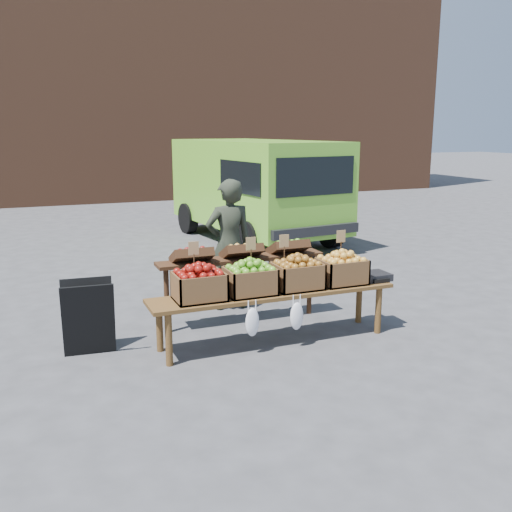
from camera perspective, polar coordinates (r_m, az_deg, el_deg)
name	(u,v)px	position (r m, az deg, el deg)	size (l,w,h in m)	color
ground	(310,351)	(6.05, 5.46, -9.39)	(80.00, 80.00, 0.00)	#434346
brick_building	(97,42)	(20.31, -15.57, 19.94)	(24.00, 4.00, 10.00)	brown
delivery_van	(255,191)	(11.73, -0.11, 6.52)	(2.08, 4.53, 2.03)	#6CBC2E
vendor	(229,245)	(7.19, -2.71, 1.13)	(0.61, 0.40, 1.66)	#272D21
chalkboard_sign	(88,317)	(6.06, -16.42, -5.90)	(0.51, 0.28, 0.78)	black
back_table	(242,280)	(6.70, -1.45, -2.44)	(2.10, 0.44, 1.04)	#372011
display_bench	(274,317)	(6.17, 1.77, -6.07)	(2.70, 0.56, 0.57)	#563819
crate_golden_apples	(199,286)	(5.77, -5.71, -3.04)	(0.50, 0.40, 0.28)	maroon
crate_russet_pears	(250,281)	(5.94, -0.62, -2.51)	(0.50, 0.40, 0.28)	#387922
crate_red_apples	(297,276)	(6.16, 4.14, -2.00)	(0.50, 0.40, 0.28)	#A16D22
crate_green_apples	(341,271)	(6.42, 8.54, -1.51)	(0.50, 0.40, 0.28)	gold
weighing_scale	(373,276)	(6.67, 11.66, -1.99)	(0.34, 0.30, 0.08)	black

